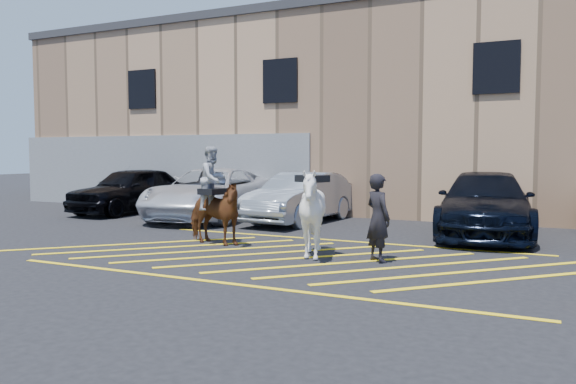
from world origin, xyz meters
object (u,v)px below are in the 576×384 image
at_px(car_silver_sedan, 301,197).
at_px(car_blue_suv, 485,204).
at_px(mounted_bay, 213,205).
at_px(saddled_white, 312,213).
at_px(car_white_pickup, 212,193).
at_px(car_black_suv, 131,190).
at_px(handler, 378,218).

distance_m(car_silver_sedan, car_blue_suv, 5.42).
distance_m(mounted_bay, saddled_white, 2.77).
bearing_deg(car_white_pickup, car_silver_sedan, -1.42).
relative_size(car_black_suv, handler, 2.79).
relative_size(car_white_pickup, saddled_white, 2.84).
bearing_deg(car_white_pickup, handler, -41.34).
relative_size(handler, mounted_bay, 0.76).
bearing_deg(handler, car_white_pickup, 3.45).
bearing_deg(car_silver_sedan, car_blue_suv, 1.14).
bearing_deg(handler, car_silver_sedan, -14.42).
relative_size(car_blue_suv, handler, 3.23).
distance_m(car_black_suv, saddled_white, 10.53).
distance_m(car_black_suv, handler, 11.63).
bearing_deg(car_white_pickup, car_blue_suv, -7.73).
bearing_deg(handler, car_blue_suv, -70.15).
distance_m(car_silver_sedan, handler, 6.38).
bearing_deg(mounted_bay, car_silver_sedan, 88.34).
relative_size(car_blue_suv, saddled_white, 2.69).
bearing_deg(car_silver_sedan, handler, -46.79).
bearing_deg(car_black_suv, mounted_bay, -31.13).
distance_m(car_white_pickup, car_silver_sedan, 3.05).
bearing_deg(car_silver_sedan, saddled_white, -58.21).
bearing_deg(car_black_suv, handler, -20.87).
bearing_deg(mounted_bay, car_black_suv, 144.28).
xyz_separation_m(car_silver_sedan, car_blue_suv, (5.41, -0.40, 0.05)).
height_order(car_blue_suv, saddled_white, saddled_white).
distance_m(car_black_suv, car_blue_suv, 12.00).
xyz_separation_m(handler, mounted_bay, (-4.05, 0.36, 0.06)).
xyz_separation_m(car_white_pickup, mounted_bay, (2.90, -4.38, 0.11)).
height_order(handler, mounted_bay, mounted_bay).
bearing_deg(car_blue_suv, mounted_bay, -147.85).
height_order(handler, saddled_white, saddled_white).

